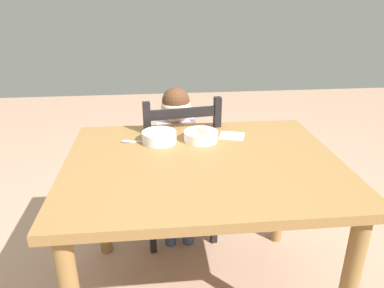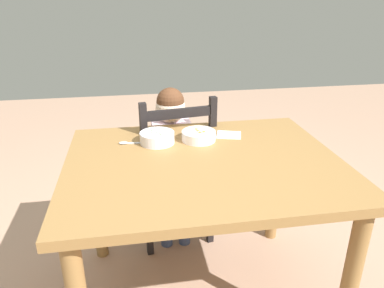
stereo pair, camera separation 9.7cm
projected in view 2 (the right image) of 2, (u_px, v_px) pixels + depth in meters
name	position (u px, v px, depth m)	size (l,w,h in m)	color
dining_table	(204.00, 182.00, 1.64)	(1.20, 0.95, 0.77)	olive
dining_chair	(174.00, 171.00, 2.18)	(0.48, 0.48, 0.93)	black
child_figure	(172.00, 144.00, 2.11)	(0.32, 0.31, 0.96)	silver
bowl_of_peas	(157.00, 137.00, 1.76)	(0.17, 0.17, 0.06)	white
bowl_of_carrots	(199.00, 135.00, 1.79)	(0.17, 0.17, 0.05)	white
spoon	(128.00, 143.00, 1.76)	(0.14, 0.04, 0.01)	silver
paper_napkin	(229.00, 135.00, 1.86)	(0.12, 0.11, 0.00)	white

